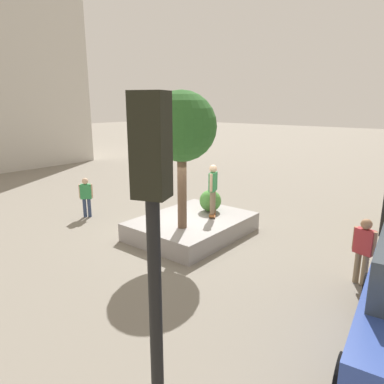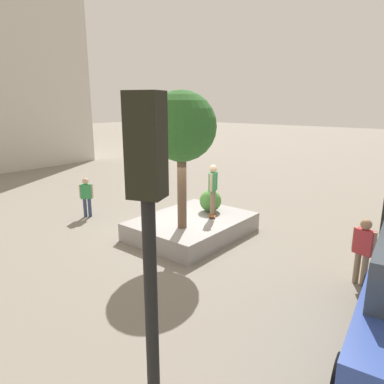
% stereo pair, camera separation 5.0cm
% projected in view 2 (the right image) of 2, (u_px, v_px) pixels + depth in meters
% --- Properties ---
extents(ground_plane, '(120.00, 120.00, 0.00)m').
position_uv_depth(ground_plane, '(182.00, 238.00, 11.61)').
color(ground_plane, gray).
extents(planter_ledge, '(3.89, 2.94, 0.59)m').
position_uv_depth(planter_ledge, '(192.00, 226.00, 11.83)').
color(planter_ledge, gray).
rests_on(planter_ledge, ground).
extents(plaza_tree, '(2.05, 2.05, 4.11)m').
position_uv_depth(plaza_tree, '(181.00, 128.00, 10.13)').
color(plaza_tree, brown).
rests_on(plaza_tree, planter_ledge).
extents(boxwood_shrub, '(0.77, 0.77, 0.77)m').
position_uv_depth(boxwood_shrub, '(210.00, 201.00, 12.41)').
color(boxwood_shrub, '#4C8C3D').
rests_on(boxwood_shrub, planter_ledge).
extents(skateboard, '(0.78, 0.62, 0.07)m').
position_uv_depth(skateboard, '(213.00, 214.00, 12.01)').
color(skateboard, brown).
rests_on(skateboard, planter_ledge).
extents(skateboarder, '(0.54, 0.34, 1.69)m').
position_uv_depth(skateboarder, '(213.00, 186.00, 11.77)').
color(skateboarder, '#847056').
rests_on(skateboarder, skateboard).
extents(traffic_light_corner, '(0.37, 0.35, 4.42)m').
position_uv_depth(traffic_light_corner, '(150.00, 259.00, 3.04)').
color(traffic_light_corner, black).
rests_on(traffic_light_corner, ground).
extents(pedestrian_crossing, '(0.29, 0.56, 1.68)m').
position_uv_depth(pedestrian_crossing, '(363.00, 247.00, 8.42)').
color(pedestrian_crossing, '#847056').
rests_on(pedestrian_crossing, ground).
extents(bystander_watching, '(0.42, 0.42, 1.56)m').
position_uv_depth(bystander_watching, '(86.00, 195.00, 13.57)').
color(bystander_watching, navy).
rests_on(bystander_watching, ground).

